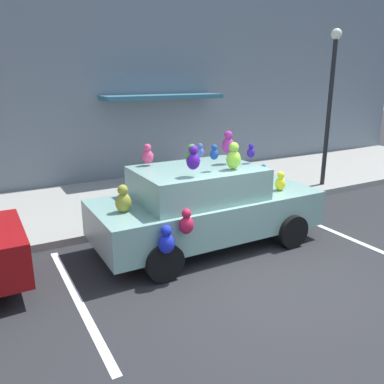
{
  "coord_description": "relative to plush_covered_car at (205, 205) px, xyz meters",
  "views": [
    {
      "loc": [
        -3.79,
        -4.33,
        3.17
      ],
      "look_at": [
        -0.06,
        2.4,
        0.9
      ],
      "focal_mm": 37.23,
      "sensor_mm": 36.0,
      "label": 1
    }
  ],
  "objects": [
    {
      "name": "ground_plane",
      "position": [
        0.13,
        -1.79,
        -0.81
      ],
      "size": [
        60.0,
        60.0,
        0.0
      ],
      "primitive_type": "plane",
      "color": "#262628"
    },
    {
      "name": "sidewalk",
      "position": [
        0.13,
        3.21,
        -0.73
      ],
      "size": [
        24.0,
        4.0,
        0.15
      ],
      "primitive_type": "cube",
      "color": "gray",
      "rests_on": "ground"
    },
    {
      "name": "storefront_building",
      "position": [
        0.14,
        5.36,
        2.39
      ],
      "size": [
        24.0,
        1.25,
        6.4
      ],
      "color": "slate",
      "rests_on": "ground"
    },
    {
      "name": "parking_stripe_front",
      "position": [
        2.72,
        -0.79,
        -0.81
      ],
      "size": [
        0.12,
        3.6,
        0.01
      ],
      "primitive_type": "cube",
      "color": "silver",
      "rests_on": "ground"
    },
    {
      "name": "parking_stripe_rear",
      "position": [
        -2.64,
        -0.79,
        -0.81
      ],
      "size": [
        0.12,
        3.6,
        0.01
      ],
      "primitive_type": "cube",
      "color": "silver",
      "rests_on": "ground"
    },
    {
      "name": "plush_covered_car",
      "position": [
        0.0,
        0.0,
        0.0
      ],
      "size": [
        4.31,
        2.12,
        2.17
      ],
      "color": "#78A096",
      "rests_on": "ground"
    },
    {
      "name": "teddy_bear_on_sidewalk",
      "position": [
        2.59,
        2.05,
        -0.3
      ],
      "size": [
        0.41,
        0.34,
        0.78
      ],
      "color": "pink",
      "rests_on": "sidewalk"
    },
    {
      "name": "street_lamp_post",
      "position": [
        4.96,
        1.71,
        1.88
      ],
      "size": [
        0.28,
        0.28,
        4.17
      ],
      "color": "black",
      "rests_on": "sidewalk"
    }
  ]
}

